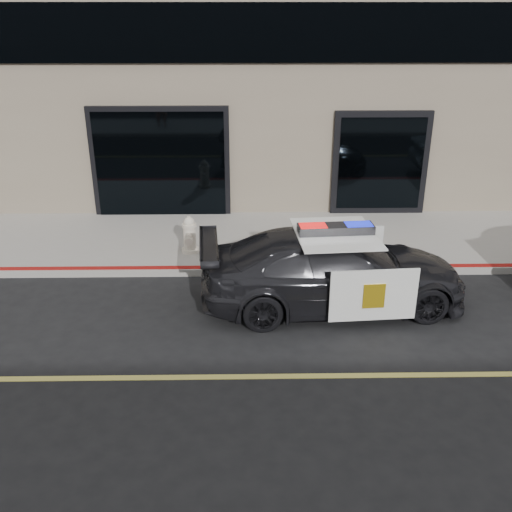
{
  "coord_description": "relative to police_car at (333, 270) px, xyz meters",
  "views": [
    {
      "loc": [
        1.15,
        -7.03,
        5.02
      ],
      "look_at": [
        1.3,
        2.2,
        1.0
      ],
      "focal_mm": 40.0,
      "sensor_mm": 36.0,
      "label": 1
    }
  ],
  "objects": [
    {
      "name": "fire_hydrant",
      "position": [
        -2.79,
        2.14,
        -0.17
      ],
      "size": [
        0.37,
        0.51,
        0.82
      ],
      "color": "beige",
      "rests_on": "sidewalk_n"
    },
    {
      "name": "sidewalk_n",
      "position": [
        -2.7,
        3.0,
        -0.63
      ],
      "size": [
        60.0,
        3.5,
        0.15
      ],
      "primitive_type": "cube",
      "color": "gray",
      "rests_on": "ground"
    },
    {
      "name": "police_car",
      "position": [
        0.0,
        0.0,
        0.0
      ],
      "size": [
        2.65,
        5.06,
        1.56
      ],
      "color": "black",
      "rests_on": "ground"
    },
    {
      "name": "ground",
      "position": [
        -2.7,
        -2.25,
        -0.7
      ],
      "size": [
        120.0,
        120.0,
        0.0
      ],
      "primitive_type": "plane",
      "color": "black",
      "rests_on": "ground"
    }
  ]
}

